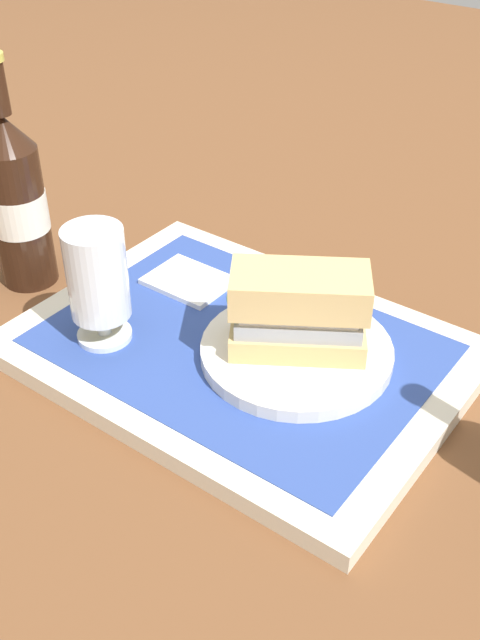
# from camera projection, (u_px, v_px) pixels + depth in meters

# --- Properties ---
(ground_plane) EXTENTS (3.00, 3.00, 0.00)m
(ground_plane) POSITION_uv_depth(u_px,v_px,m) (240.00, 359.00, 0.79)
(ground_plane) COLOR brown
(tray) EXTENTS (0.44, 0.32, 0.02)m
(tray) POSITION_uv_depth(u_px,v_px,m) (240.00, 352.00, 0.78)
(tray) COLOR beige
(tray) RESTS_ON ground_plane
(placemat) EXTENTS (0.38, 0.27, 0.00)m
(placemat) POSITION_uv_depth(u_px,v_px,m) (240.00, 343.00, 0.77)
(placemat) COLOR #2D4793
(placemat) RESTS_ON tray
(plate) EXTENTS (0.19, 0.19, 0.01)m
(plate) POSITION_uv_depth(u_px,v_px,m) (296.00, 352.00, 0.75)
(plate) COLOR silver
(plate) RESTS_ON placemat
(sandwich) EXTENTS (0.14, 0.12, 0.08)m
(sandwich) POSITION_uv_depth(u_px,v_px,m) (295.00, 310.00, 0.72)
(sandwich) COLOR tan
(sandwich) RESTS_ON plate
(beer_glass) EXTENTS (0.06, 0.06, 0.12)m
(beer_glass) POSITION_uv_depth(u_px,v_px,m) (98.00, 281.00, 0.74)
(beer_glass) COLOR silver
(beer_glass) RESTS_ON placemat
(napkin_folded) EXTENTS (0.09, 0.07, 0.01)m
(napkin_folded) POSITION_uv_depth(u_px,v_px,m) (189.00, 281.00, 0.86)
(napkin_folded) COLOR white
(napkin_folded) RESTS_ON placemat
(beer_bottle) EXTENTS (0.07, 0.07, 0.27)m
(beer_bottle) POSITION_uv_depth(u_px,v_px,m) (17.00, 200.00, 0.85)
(beer_bottle) COLOR black
(beer_bottle) RESTS_ON ground_plane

